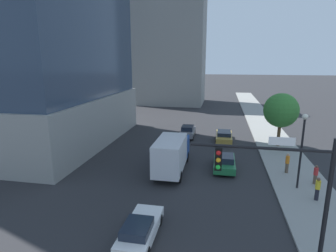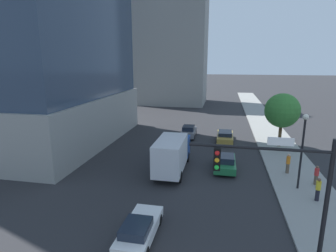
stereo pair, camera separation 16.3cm
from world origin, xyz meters
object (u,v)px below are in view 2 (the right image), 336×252
Objects in this scene: car_green at (225,162)px; pedestrian_red_shirt at (316,175)px; traffic_light_pole at (279,181)px; pedestrian_yellow_shirt at (318,189)px; car_gray at (189,131)px; street_lamp at (303,141)px; car_gold at (225,136)px; box_truck at (172,153)px; pedestrian_orange_shirt at (288,163)px; construction_building at (173,24)px; car_white at (139,229)px; street_tree at (282,111)px.

pedestrian_red_shirt reaches higher than car_green.
pedestrian_red_shirt is at bearing 64.45° from traffic_light_pole.
traffic_light_pole is 9.49m from pedestrian_yellow_shirt.
traffic_light_pole is at bearing -115.55° from pedestrian_red_shirt.
traffic_light_pole is at bearing -73.37° from car_gray.
car_gold is (-5.61, 12.61, -3.35)m from street_lamp.
car_green is 2.80× the size of pedestrian_red_shirt.
street_lamp is 10.69m from box_truck.
street_lamp is 1.45× the size of car_gray.
pedestrian_orange_shirt is at bearing 93.05° from street_lamp.
box_truck reaches higher than car_gray.
pedestrian_orange_shirt is at bearing -60.32° from car_gold.
street_lamp is at bearing -67.46° from construction_building.
car_white reaches higher than car_gold.
car_white is at bearing -81.56° from construction_building.
construction_building is 22.54× the size of pedestrian_orange_shirt.
traffic_light_pole is at bearing -58.29° from box_truck.
pedestrian_yellow_shirt is (0.85, -1.83, -2.98)m from street_lamp.
pedestrian_yellow_shirt is (1.01, -4.87, -0.04)m from pedestrian_orange_shirt.
car_green is at bearing -72.88° from construction_building.
street_tree is 22.94m from car_white.
car_green is 8.16m from pedestrian_yellow_shirt.
pedestrian_yellow_shirt is at bearing -17.46° from box_truck.
construction_building is 8.94× the size of car_white.
car_white is 1.01× the size of car_green.
box_truck is (7.69, -41.73, -16.16)m from construction_building.
street_lamp is at bearing -65.99° from car_gold.
construction_building is 55.19m from car_white.
car_white is (7.69, -51.84, -17.29)m from construction_building.
box_truck is 4.24× the size of pedestrian_yellow_shirt.
street_tree is at bearing -59.80° from construction_building.
traffic_light_pole is at bearing -119.29° from pedestrian_yellow_shirt.
car_white is at bearing -131.56° from pedestrian_orange_shirt.
traffic_light_pole is 0.90× the size of box_truck.
street_lamp is at bearing -9.26° from box_truck.
car_gray reaches higher than car_white.
car_gray is at bearing 133.91° from pedestrian_orange_shirt.
box_truck reaches higher than pedestrian_red_shirt.
car_gray is at bearing 168.62° from street_tree.
car_white is 0.95× the size of car_gold.
traffic_light_pole is 1.46× the size of car_white.
pedestrian_orange_shirt reaches higher than car_green.
construction_building is 9.91× the size of car_gray.
car_gold is (12.40, -30.81, -17.30)m from construction_building.
street_tree reaches higher than car_white.
street_tree is at bearing -11.00° from car_gold.
pedestrian_yellow_shirt is (11.18, -15.43, 0.26)m from car_gray.
car_gold is at bearing 169.00° from street_tree.
street_tree reaches higher than pedestrian_yellow_shirt.
construction_building is at bearing 120.20° from street_tree.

